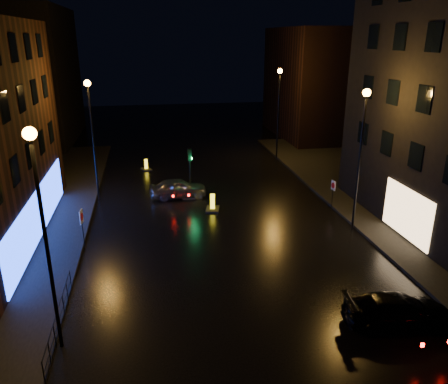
{
  "coord_description": "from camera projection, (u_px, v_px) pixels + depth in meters",
  "views": [
    {
      "loc": [
        -4.16,
        -16.46,
        11.04
      ],
      "look_at": [
        -0.07,
        6.25,
        2.8
      ],
      "focal_mm": 35.0,
      "sensor_mm": 36.0,
      "label": 1
    }
  ],
  "objects": [
    {
      "name": "street_lamp_rfar",
      "position": [
        279.0,
        101.0,
        39.48
      ],
      "size": [
        0.44,
        0.44,
        8.37
      ],
      "color": "black",
      "rests_on": "ground"
    },
    {
      "name": "ground",
      "position": [
        250.0,
        296.0,
        19.66
      ],
      "size": [
        120.0,
        120.0,
        0.0
      ],
      "primitive_type": "plane",
      "color": "black",
      "rests_on": "ground"
    },
    {
      "name": "silver_hatchback",
      "position": [
        178.0,
        188.0,
        31.57
      ],
      "size": [
        4.17,
        1.93,
        1.38
      ],
      "primitive_type": "imported",
      "rotation": [
        0.0,
        0.0,
        1.64
      ],
      "color": "#A4A6AB",
      "rests_on": "ground"
    },
    {
      "name": "street_lamp_lnear",
      "position": [
        41.0,
        210.0,
        14.64
      ],
      "size": [
        0.44,
        0.44,
        8.37
      ],
      "color": "black",
      "rests_on": "ground"
    },
    {
      "name": "dark_sedan",
      "position": [
        398.0,
        311.0,
        17.54
      ],
      "size": [
        4.6,
        2.32,
        1.28
      ],
      "primitive_type": "imported",
      "rotation": [
        0.0,
        0.0,
        1.45
      ],
      "color": "black",
      "rests_on": "ground"
    },
    {
      "name": "road_sign_right",
      "position": [
        333.0,
        188.0,
        29.13
      ],
      "size": [
        0.12,
        0.49,
        2.01
      ],
      "rotation": [
        0.0,
        0.0,
        3.28
      ],
      "color": "black",
      "rests_on": "ground"
    },
    {
      "name": "building_far_left",
      "position": [
        32.0,
        76.0,
        47.08
      ],
      "size": [
        8.0,
        16.0,
        14.0
      ],
      "primitive_type": "cube",
      "color": "black",
      "rests_on": "ground"
    },
    {
      "name": "traffic_signal",
      "position": [
        191.0,
        187.0,
        32.27
      ],
      "size": [
        1.4,
        2.4,
        3.45
      ],
      "color": "black",
      "rests_on": "ground"
    },
    {
      "name": "building_far_right",
      "position": [
        314.0,
        83.0,
        49.8
      ],
      "size": [
        8.0,
        14.0,
        12.0
      ],
      "primitive_type": "cube",
      "color": "black",
      "rests_on": "ground"
    },
    {
      "name": "street_lamp_rnear",
      "position": [
        362.0,
        139.0,
        24.65
      ],
      "size": [
        0.44,
        0.44,
        8.37
      ],
      "color": "black",
      "rests_on": "ground"
    },
    {
      "name": "road_sign_left",
      "position": [
        82.0,
        220.0,
        23.57
      ],
      "size": [
        0.13,
        0.54,
        2.24
      ],
      "rotation": [
        0.0,
        0.0,
        -0.14
      ],
      "color": "black",
      "rests_on": "ground"
    },
    {
      "name": "bollard_near",
      "position": [
        213.0,
        206.0,
        29.36
      ],
      "size": [
        1.14,
        1.45,
        1.12
      ],
      "rotation": [
        0.0,
        0.0,
        -0.24
      ],
      "color": "black",
      "rests_on": "ground"
    },
    {
      "name": "pavement_right",
      "position": [
        425.0,
        209.0,
        29.39
      ],
      "size": [
        12.0,
        44.0,
        0.15
      ],
      "primitive_type": "cube",
      "color": "black",
      "rests_on": "ground"
    },
    {
      "name": "street_lamp_lfar",
      "position": [
        91.0,
        122.0,
        29.47
      ],
      "size": [
        0.44,
        0.44,
        8.37
      ],
      "color": "black",
      "rests_on": "ground"
    },
    {
      "name": "bollard_far",
      "position": [
        146.0,
        167.0,
        38.27
      ],
      "size": [
        1.04,
        1.25,
        0.94
      ],
      "rotation": [
        0.0,
        0.0,
        0.34
      ],
      "color": "black",
      "rests_on": "ground"
    },
    {
      "name": "guard_railing",
      "position": [
        58.0,
        314.0,
        17.15
      ],
      "size": [
        0.05,
        6.04,
        1.0
      ],
      "color": "black",
      "rests_on": "ground"
    }
  ]
}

